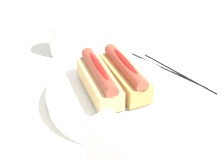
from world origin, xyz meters
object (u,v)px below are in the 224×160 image
Objects in this scene: chopstick_near at (166,68)px; chopstick_far at (178,72)px; hotdog_front at (125,74)px; hotdog_back at (99,79)px; serving_bowl at (112,94)px; water_glass at (62,39)px.

chopstick_near is 0.03m from chopstick_far.
hotdog_back is at bearing 72.19° from hotdog_front.
chopstick_far is (-0.02, -0.22, -0.06)m from hotdog_back.
serving_bowl is at bearing 86.06° from chopstick_near.
water_glass is at bearing 1.86° from hotdog_front.
serving_bowl is at bearing 175.58° from water_glass.
hotdog_front is 0.72× the size of chopstick_near.
hotdog_back is 0.21m from chopstick_near.
hotdog_back is 1.75× the size of water_glass.
serving_bowl is 0.05m from hotdog_front.
hotdog_back reaches higher than chopstick_far.
chopstick_near is (0.01, -0.21, -0.06)m from hotdog_back.
hotdog_front is 0.17m from chopstick_near.
serving_bowl is 1.74× the size of hotdog_front.
chopstick_near is 1.00× the size of chopstick_far.
hotdog_back reaches higher than water_glass.
serving_bowl is 1.73× the size of hotdog_back.
hotdog_front is 0.18m from chopstick_far.
hotdog_front reaches higher than serving_bowl.
serving_bowl reaches higher than chopstick_far.
chopstick_near is (0.02, -0.18, -0.02)m from serving_bowl.
chopstick_near is at bearing -83.62° from serving_bowl.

